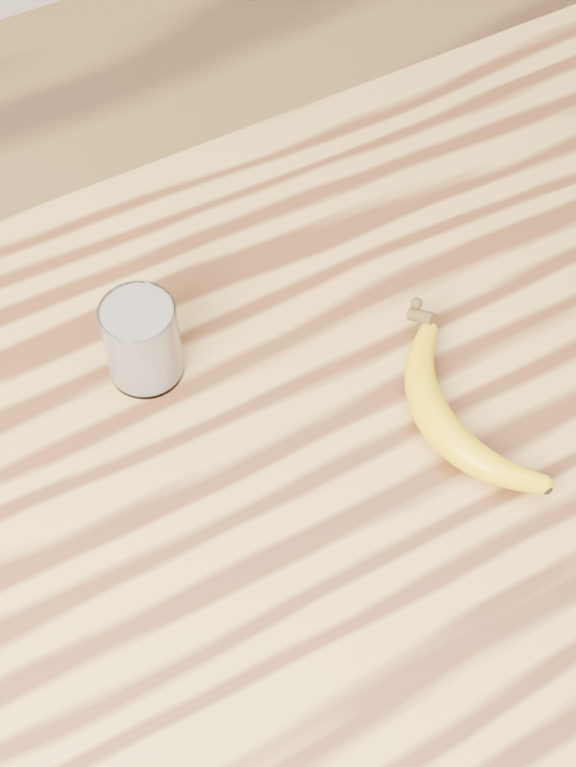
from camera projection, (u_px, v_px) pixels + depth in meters
table at (368, 462)px, 1.15m from camera, size 1.20×0.80×0.90m
smoothie_glass at (142, 340)px, 1.02m from camera, size 0.07×0.07×0.09m
banana at (437, 424)px, 1.00m from camera, size 0.12×0.30×0.04m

